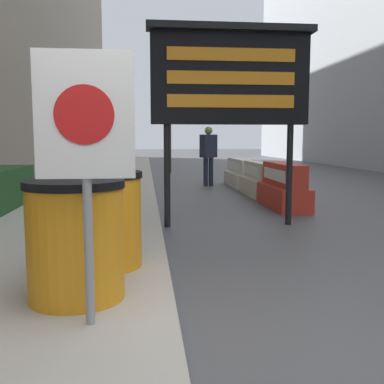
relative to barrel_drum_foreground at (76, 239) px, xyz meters
name	(u,v)px	position (x,y,z in m)	size (l,w,h in m)	color
ground_plane	(183,364)	(0.75, -0.84, -0.61)	(120.00, 120.00, 0.00)	#474749
barrel_drum_foreground	(76,239)	(0.00, 0.00, 0.00)	(0.76, 0.76, 0.92)	orange
barrel_drum_middle	(103,219)	(0.13, 0.88, 0.00)	(0.76, 0.76, 0.92)	orange
warning_sign	(85,136)	(0.16, -0.53, 0.78)	(0.62, 0.08, 1.78)	gray
message_board	(230,78)	(1.85, 3.50, 1.70)	(2.56, 0.36, 3.08)	black
jersey_barrier_red_striped	(283,188)	(3.29, 5.26, -0.21)	(0.61, 1.83, 0.89)	red
jersey_barrier_cream	(259,181)	(3.29, 7.20, -0.24)	(0.59, 1.74, 0.82)	beige
jersey_barrier_white	(240,174)	(3.29, 9.40, -0.25)	(0.59, 2.09, 0.80)	silver
traffic_cone_near	(275,173)	(4.66, 10.58, -0.31)	(0.34, 0.34, 0.61)	black
traffic_cone_mid	(260,177)	(3.88, 9.39, -0.34)	(0.31, 0.31, 0.55)	black
traffic_cone_far	(276,188)	(3.40, 6.14, -0.29)	(0.36, 0.36, 0.64)	black
traffic_light_near_curb	(170,98)	(1.54, 15.02, 2.41)	(0.28, 0.44, 4.17)	#2D2D30
traffic_light_far_side	(291,112)	(7.77, 18.58, 2.10)	(0.28, 0.45, 3.73)	#2D2D30
pedestrian_worker	(208,151)	(2.37, 9.60, 0.42)	(0.53, 0.47, 1.74)	#23283D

